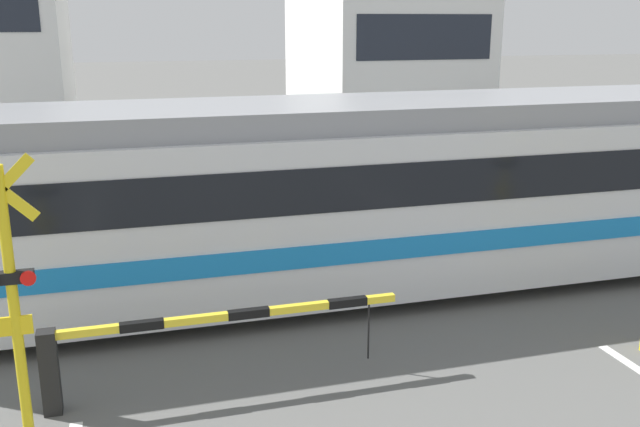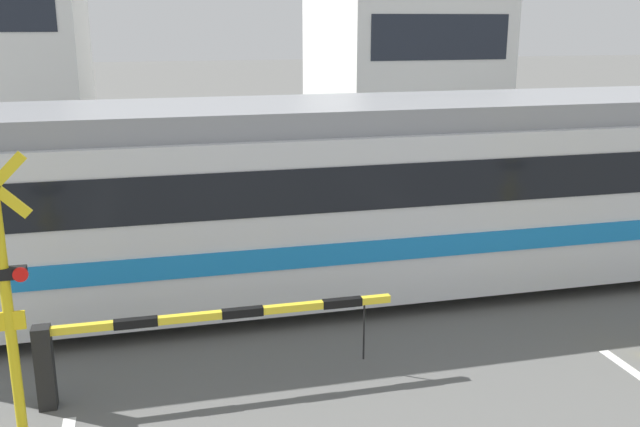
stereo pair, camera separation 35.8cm
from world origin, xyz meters
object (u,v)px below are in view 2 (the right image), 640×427
Objects in this scene: commuter_train at (438,186)px; pedestrian at (288,176)px; crossing_signal_left at (5,288)px; crossing_barrier_near at (151,337)px; crossing_barrier_far at (388,197)px.

commuter_train is 5.19m from pedestrian.
crossing_signal_left is (-6.12, -3.31, 0.04)m from commuter_train.
commuter_train is at bearing 30.19° from crossing_barrier_near.
commuter_train reaches higher than crossing_signal_left.
crossing_barrier_far is at bearing 44.91° from crossing_signal_left.
pedestrian reaches higher than crossing_barrier_far.
commuter_train is 10.51× the size of pedestrian.
pedestrian is (3.23, 7.66, 0.14)m from crossing_barrier_near.
pedestrian is (4.62, 8.22, -0.82)m from crossing_signal_left.
crossing_barrier_far is 2.57m from pedestrian.
crossing_barrier_near is 1.00× the size of crossing_barrier_far.
crossing_barrier_far is 1.37× the size of crossing_signal_left.
pedestrian is at bearing 67.12° from crossing_barrier_near.
commuter_train is 3.16m from crossing_barrier_far.
commuter_train is at bearing -73.02° from pedestrian.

